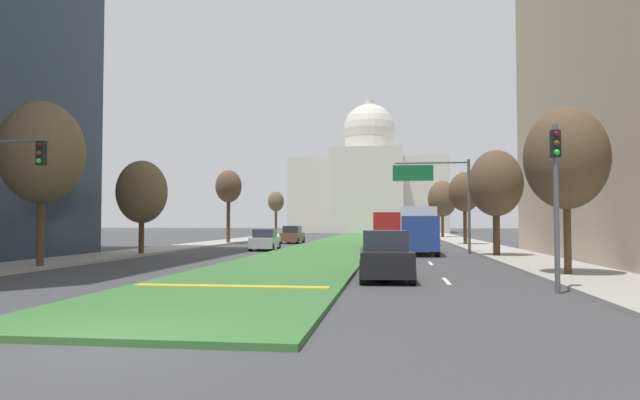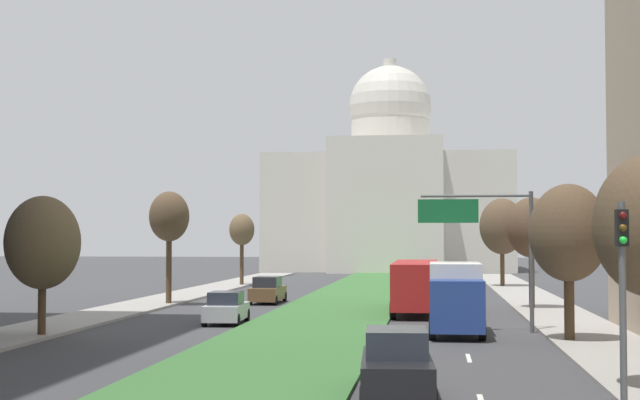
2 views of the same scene
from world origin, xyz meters
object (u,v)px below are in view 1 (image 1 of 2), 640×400
sedan_midblock (265,240)px  box_truck_delivery (418,229)px  street_tree_left_near (42,153)px  street_tree_right_mid (496,184)px  street_tree_right_near (566,159)px  street_tree_right_distant (442,199)px  sedan_distant (293,235)px  overhead_guide_sign (440,187)px  street_tree_left_mid (142,192)px  street_tree_left_distant (276,202)px  traffic_light_near_right (556,185)px  capitol_building (369,188)px  street_tree_right_far (465,192)px  sedan_lead_stopped (385,257)px  city_bus (390,227)px  street_tree_left_far (229,187)px

sedan_midblock → box_truck_delivery: box_truck_delivery is taller
street_tree_left_near → street_tree_right_mid: street_tree_left_near is taller
street_tree_right_near → box_truck_delivery: 16.14m
street_tree_right_distant → sedan_distant: bearing=-128.8°
overhead_guide_sign → street_tree_left_mid: size_ratio=1.05×
street_tree_left_mid → sedan_distant: (6.04, 21.70, -3.30)m
street_tree_left_distant → sedan_distant: size_ratio=1.39×
street_tree_left_near → street_tree_right_near: 23.08m
street_tree_left_near → street_tree_right_mid: (22.52, 11.33, -0.88)m
traffic_light_near_right → sedan_midblock: 28.18m
capitol_building → sedan_midblock: size_ratio=7.57×
street_tree_right_far → street_tree_left_distant: 33.14m
street_tree_left_mid → street_tree_right_mid: 22.57m
street_tree_left_mid → street_tree_right_near: bearing=-26.3°
street_tree_left_near → sedan_midblock: (6.51, 17.82, -4.65)m
sedan_lead_stopped → sedan_distant: size_ratio=1.03×
street_tree_right_far → city_bus: 8.17m
street_tree_left_far → sedan_distant: street_tree_left_far is taller
street_tree_left_far → overhead_guide_sign: bearing=-36.2°
street_tree_right_far → street_tree_right_distant: bearing=89.8°
overhead_guide_sign → street_tree_right_near: size_ratio=0.96×
overhead_guide_sign → street_tree_left_near: street_tree_left_near is taller
street_tree_left_far → street_tree_left_distant: size_ratio=1.13×
box_truck_delivery → sedan_lead_stopped: bearing=-96.9°
box_truck_delivery → street_tree_right_distant: bearing=82.8°
traffic_light_near_right → sedan_distant: 41.27m
overhead_guide_sign → street_tree_right_far: bearing=76.0°
street_tree_right_near → street_tree_right_mid: size_ratio=1.02×
box_truck_delivery → street_tree_left_far: bearing=139.2°
traffic_light_near_right → box_truck_delivery: 20.50m
street_tree_left_distant → sedan_midblock: size_ratio=1.54×
overhead_guide_sign → street_tree_left_mid: (-19.52, -4.78, -0.50)m
street_tree_right_far → city_bus: street_tree_right_far is taller
street_tree_left_near → box_truck_delivery: size_ratio=1.22×
street_tree_left_far → box_truck_delivery: size_ratio=1.15×
street_tree_right_near → traffic_light_near_right: bearing=-109.5°
overhead_guide_sign → street_tree_right_far: 13.78m
sedan_midblock → street_tree_right_near: bearing=-48.6°
street_tree_right_mid → box_truck_delivery: 6.08m
capitol_building → overhead_guide_sign: capitol_building is taller
traffic_light_near_right → street_tree_left_far: street_tree_left_far is taller
city_bus → street_tree_left_mid: bearing=-136.6°
sedan_midblock → overhead_guide_sign: bearing=-11.1°
capitol_building → street_tree_left_near: (-11.16, -95.45, -4.08)m
overhead_guide_sign → street_tree_right_mid: (3.03, -3.96, -0.10)m
traffic_light_near_right → sedan_lead_stopped: 6.84m
street_tree_right_mid → street_tree_left_distant: 47.07m
capitol_building → street_tree_right_distant: capitol_building is taller
street_tree_left_mid → traffic_light_near_right: bearing=-38.0°
traffic_light_near_right → sedan_distant: traffic_light_near_right is taller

